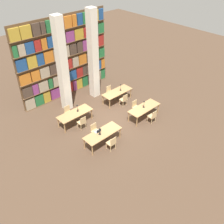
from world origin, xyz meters
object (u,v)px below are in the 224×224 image
Objects in this scene: chair_2 at (153,116)px; chair_6 at (124,99)px; pillar_left at (62,66)px; chair_0 at (112,143)px; chair_7 at (110,91)px; desk_lamp_0 at (100,130)px; desk_lamp_1 at (144,103)px; chair_1 at (95,130)px; reading_table_1 at (144,109)px; pillar_center at (93,56)px; chair_4 at (82,122)px; desk_lamp_3 at (121,86)px; laptop at (98,131)px; reading_table_3 at (117,93)px; reading_table_0 at (103,134)px; chair_3 at (136,107)px; desk_lamp_2 at (77,107)px; chair_5 at (68,112)px; reading_table_2 at (75,114)px.

chair_2 and chair_6 have the same top height.
chair_0 is (-0.53, -4.93, -2.54)m from pillar_left.
pillar_left is 4.01m from chair_7.
desk_lamp_0 reaches higher than chair_7.
desk_lamp_1 is at bearing 13.10° from chair_0.
chair_0 is at bearing 90.00° from chair_1.
reading_table_1 is 3.22m from chair_7.
pillar_center is 13.91× the size of desk_lamp_0.
desk_lamp_0 is at bearing -178.52° from desk_lamp_1.
chair_0 is 3.58m from desk_lamp_1.
chair_4 is (-3.52, 1.74, -0.20)m from reading_table_1.
laptop is at bearing -149.95° from desk_lamp_3.
chair_4 reaches higher than reading_table_3.
pillar_center is at bearing 97.18° from desk_lamp_1.
reading_table_1 is at bearing -55.12° from pillar_left.
chair_3 reaches higher than reading_table_0.
laptop is at bearing 178.07° from desk_lamp_1.
desk_lamp_2 is 3.42m from chair_6.
reading_table_0 is 0.41m from desk_lamp_0.
chair_0 and chair_2 have the same top height.
desk_lamp_0 is 0.94× the size of desk_lamp_1.
chair_2 is 1.00× the size of chair_6.
desk_lamp_2 is at bearing -179.60° from reading_table_3.
chair_1 and chair_6 have the same top height.
chair_5 is at bearing -88.36° from chair_1.
pillar_left is 2.76× the size of reading_table_3.
reading_table_2 is at bearing -88.33° from chair_1.
pillar_left is at bearing 120.78° from chair_2.
desk_lamp_2 and desk_lamp_3 have the same top height.
chair_1 is 1.89× the size of desk_lamp_1.
desk_lamp_1 is 1.86m from chair_6.
chair_4 is (0.09, 1.57, -0.32)m from laptop.
desk_lamp_3 is at bearing -7.15° from reading_table_3.
pillar_center is 2.73m from desk_lamp_3.
desk_lamp_3 reaches higher than chair_0.
chair_7 is at bearing 48.66° from chair_0.
pillar_center is 2.93m from reading_table_3.
pillar_center is 5.52m from chair_2.
chair_1 is at bearing 90.00° from chair_0.
chair_2 is at bearing 158.59° from chair_1.
chair_2 is 0.40× the size of reading_table_3.
desk_lamp_3 is (3.98, 2.31, 0.28)m from laptop.
desk_lamp_1 is at bearing 1.65° from reading_table_0.
chair_6 reaches higher than reading_table_2.
desk_lamp_0 is 4.56m from reading_table_3.
laptop is (-0.16, -0.48, 0.32)m from chair_1.
pillar_center is 18.75× the size of laptop.
pillar_left is at bearing 76.12° from chair_4.
laptop is 4.38m from reading_table_3.
chair_2 is (3.44, 0.05, 0.00)m from chair_0.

